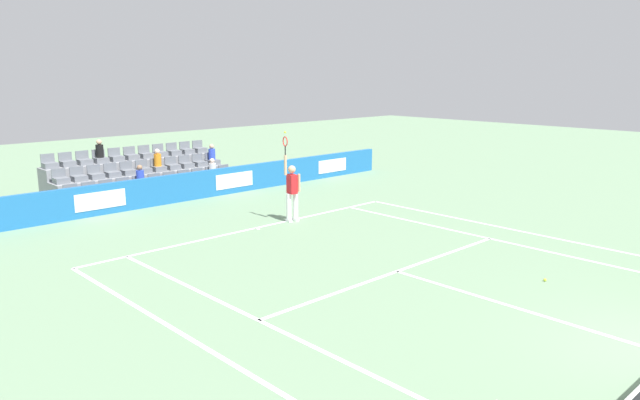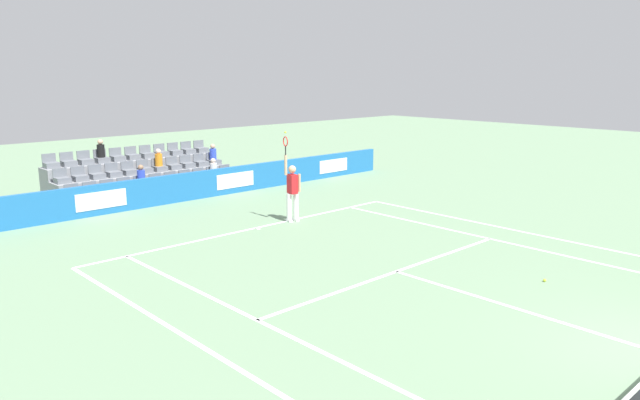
# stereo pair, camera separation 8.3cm
# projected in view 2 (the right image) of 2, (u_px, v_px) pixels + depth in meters

# --- Properties ---
(line_baseline) EXTENTS (10.97, 0.10, 0.01)m
(line_baseline) POSITION_uv_depth(u_px,v_px,m) (255.00, 228.00, 17.93)
(line_baseline) COLOR white
(line_baseline) RESTS_ON ground
(line_service) EXTENTS (8.23, 0.10, 0.01)m
(line_service) POSITION_uv_depth(u_px,v_px,m) (396.00, 271.00, 14.02)
(line_service) COLOR white
(line_service) RESTS_ON ground
(line_centre_service) EXTENTS (0.10, 6.40, 0.01)m
(line_centre_service) POSITION_uv_depth(u_px,v_px,m) (522.00, 310.00, 11.74)
(line_centre_service) COLOR white
(line_centre_service) RESTS_ON ground
(line_singles_sideline_left) EXTENTS (0.10, 11.89, 0.01)m
(line_singles_sideline_left) POSITION_uv_depth(u_px,v_px,m) (272.00, 327.00, 10.94)
(line_singles_sideline_left) COLOR white
(line_singles_sideline_left) RESTS_ON ground
(line_singles_sideline_right) EXTENTS (0.10, 11.89, 0.01)m
(line_singles_sideline_right) POSITION_uv_depth(u_px,v_px,m) (504.00, 242.00, 16.45)
(line_singles_sideline_right) COLOR white
(line_singles_sideline_right) RESTS_ON ground
(line_doubles_sideline_left) EXTENTS (0.10, 11.89, 0.01)m
(line_doubles_sideline_left) POSITION_uv_depth(u_px,v_px,m) (209.00, 351.00, 10.03)
(line_doubles_sideline_left) COLOR white
(line_doubles_sideline_left) RESTS_ON ground
(line_doubles_sideline_right) EXTENTS (0.10, 11.89, 0.01)m
(line_doubles_sideline_right) POSITION_uv_depth(u_px,v_px,m) (529.00, 233.00, 17.37)
(line_doubles_sideline_right) COLOR white
(line_doubles_sideline_right) RESTS_ON ground
(line_centre_mark) EXTENTS (0.10, 0.20, 0.01)m
(line_centre_mark) POSITION_uv_depth(u_px,v_px,m) (257.00, 229.00, 17.86)
(line_centre_mark) COLOR white
(line_centre_mark) RESTS_ON ground
(sponsor_barrier) EXTENTS (21.35, 0.22, 1.02)m
(sponsor_barrier) POSITION_uv_depth(u_px,v_px,m) (173.00, 189.00, 21.31)
(sponsor_barrier) COLOR #1E66AD
(sponsor_barrier) RESTS_ON ground
(tennis_player) EXTENTS (0.51, 0.41, 2.85)m
(tennis_player) POSITION_uv_depth(u_px,v_px,m) (292.00, 190.00, 18.56)
(tennis_player) COLOR white
(tennis_player) RESTS_ON ground
(stadium_stand) EXTENTS (6.82, 2.85, 2.15)m
(stadium_stand) POSITION_uv_depth(u_px,v_px,m) (143.00, 180.00, 22.96)
(stadium_stand) COLOR gray
(stadium_stand) RESTS_ON ground
(loose_tennis_ball) EXTENTS (0.07, 0.07, 0.07)m
(loose_tennis_ball) POSITION_uv_depth(u_px,v_px,m) (545.00, 280.00, 13.34)
(loose_tennis_ball) COLOR #D1E533
(loose_tennis_ball) RESTS_ON ground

